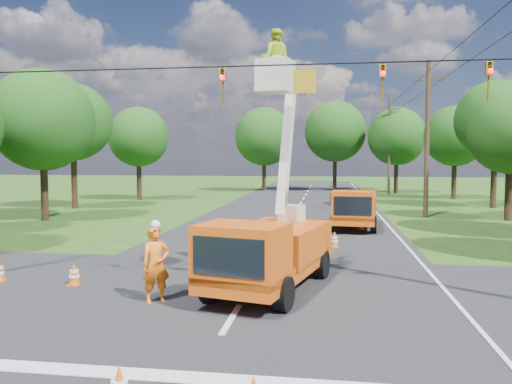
% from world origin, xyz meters
% --- Properties ---
extents(ground, '(140.00, 140.00, 0.00)m').
position_xyz_m(ground, '(0.00, 20.00, 0.00)').
color(ground, '#204E17').
rests_on(ground, ground).
extents(road_main, '(12.00, 100.00, 0.06)m').
position_xyz_m(road_main, '(0.00, 20.00, 0.00)').
color(road_main, black).
rests_on(road_main, ground).
extents(road_cross, '(56.00, 10.00, 0.07)m').
position_xyz_m(road_cross, '(0.00, 2.00, 0.00)').
color(road_cross, black).
rests_on(road_cross, ground).
extents(stop_bar, '(9.00, 0.45, 0.02)m').
position_xyz_m(stop_bar, '(0.00, -3.20, 0.00)').
color(stop_bar, silver).
rests_on(stop_bar, ground).
extents(edge_line, '(0.12, 90.00, 0.02)m').
position_xyz_m(edge_line, '(5.60, 20.00, 0.00)').
color(edge_line, silver).
rests_on(edge_line, ground).
extents(bucket_truck, '(3.50, 6.20, 7.55)m').
position_xyz_m(bucket_truck, '(0.59, 2.74, 1.60)').
color(bucket_truck, '#EA4A10').
rests_on(bucket_truck, ground).
extents(second_truck, '(2.70, 5.95, 2.16)m').
position_xyz_m(second_truck, '(3.66, 15.94, 1.13)').
color(second_truck, '#EA4A10').
rests_on(second_truck, ground).
extents(ground_worker, '(0.90, 0.84, 2.07)m').
position_xyz_m(ground_worker, '(-2.25, 1.15, 1.03)').
color(ground_worker, '#D64212').
rests_on(ground_worker, ground).
extents(distant_car, '(2.43, 4.64, 1.51)m').
position_xyz_m(distant_car, '(3.51, 28.93, 0.75)').
color(distant_car, black).
rests_on(distant_car, ground).
extents(traffic_cone_2, '(0.38, 0.38, 0.71)m').
position_xyz_m(traffic_cone_2, '(0.88, 6.70, 0.36)').
color(traffic_cone_2, '#DA5E0B').
rests_on(traffic_cone_2, ground).
extents(traffic_cone_3, '(0.38, 0.38, 0.71)m').
position_xyz_m(traffic_cone_3, '(2.54, 9.99, 0.36)').
color(traffic_cone_3, '#DA5E0B').
rests_on(traffic_cone_3, ground).
extents(traffic_cone_4, '(0.38, 0.38, 0.71)m').
position_xyz_m(traffic_cone_4, '(-5.29, 2.50, 0.36)').
color(traffic_cone_4, '#DA5E0B').
rests_on(traffic_cone_4, ground).
extents(traffic_cone_7, '(0.38, 0.38, 0.71)m').
position_xyz_m(traffic_cone_7, '(3.99, 15.47, 0.36)').
color(traffic_cone_7, '#DA5E0B').
rests_on(traffic_cone_7, ground).
extents(traffic_cone_8, '(0.38, 0.38, 0.71)m').
position_xyz_m(traffic_cone_8, '(-1.17, 4.32, 0.36)').
color(traffic_cone_8, '#DA5E0B').
rests_on(traffic_cone_8, ground).
extents(pole_right_mid, '(1.80, 0.30, 10.00)m').
position_xyz_m(pole_right_mid, '(8.50, 22.00, 5.11)').
color(pole_right_mid, '#4C3823').
rests_on(pole_right_mid, ground).
extents(pole_right_far, '(1.80, 0.30, 10.00)m').
position_xyz_m(pole_right_far, '(8.50, 42.00, 5.11)').
color(pole_right_far, '#4C3823').
rests_on(pole_right_far, ground).
extents(signal_span, '(18.00, 0.29, 1.07)m').
position_xyz_m(signal_span, '(2.23, 1.99, 5.88)').
color(signal_span, black).
rests_on(signal_span, ground).
extents(tree_left_d, '(6.20, 6.20, 9.24)m').
position_xyz_m(tree_left_d, '(-15.00, 17.00, 6.12)').
color(tree_left_d, '#382616').
rests_on(tree_left_d, ground).
extents(tree_left_e, '(5.80, 5.80, 9.41)m').
position_xyz_m(tree_left_e, '(-16.80, 24.00, 6.49)').
color(tree_left_e, '#382616').
rests_on(tree_left_e, ground).
extents(tree_left_f, '(5.40, 5.40, 8.40)m').
position_xyz_m(tree_left_f, '(-14.80, 32.00, 5.69)').
color(tree_left_f, '#382616').
rests_on(tree_left_f, ground).
extents(tree_right_c, '(5.00, 5.00, 7.83)m').
position_xyz_m(tree_right_c, '(13.20, 21.00, 5.31)').
color(tree_right_c, '#382616').
rests_on(tree_right_c, ground).
extents(tree_right_d, '(6.00, 6.00, 9.70)m').
position_xyz_m(tree_right_d, '(14.80, 29.00, 6.68)').
color(tree_right_d, '#382616').
rests_on(tree_right_d, ground).
extents(tree_right_e, '(5.60, 5.60, 8.63)m').
position_xyz_m(tree_right_e, '(13.80, 37.00, 5.81)').
color(tree_right_e, '#382616').
rests_on(tree_right_e, ground).
extents(tree_far_a, '(6.60, 6.60, 9.50)m').
position_xyz_m(tree_far_a, '(-5.00, 45.00, 6.19)').
color(tree_far_a, '#382616').
rests_on(tree_far_a, ground).
extents(tree_far_b, '(7.00, 7.00, 10.32)m').
position_xyz_m(tree_far_b, '(3.00, 47.00, 6.81)').
color(tree_far_b, '#382616').
rests_on(tree_far_b, ground).
extents(tree_far_c, '(6.20, 6.20, 9.18)m').
position_xyz_m(tree_far_c, '(9.50, 44.00, 6.06)').
color(tree_far_c, '#382616').
rests_on(tree_far_c, ground).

